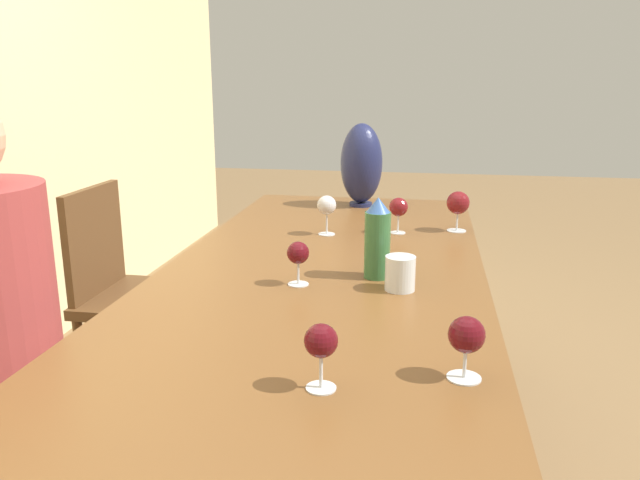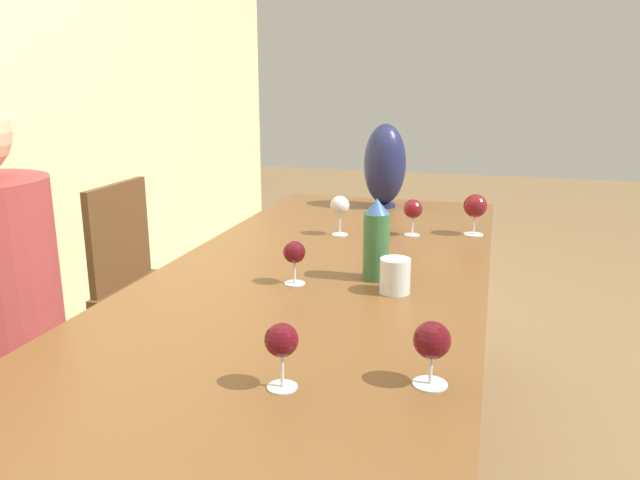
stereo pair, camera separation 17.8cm
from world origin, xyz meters
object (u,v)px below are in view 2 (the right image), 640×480
object	(u,v)px
water_tumbler	(395,276)
wine_glass_0	(282,342)
water_bottle	(376,241)
wine_glass_1	(432,342)
wine_glass_5	(475,207)
wine_glass_3	(413,210)
vase	(385,165)
wine_glass_2	(294,254)
chair_far	(152,283)
wine_glass_4	(340,207)

from	to	relation	value
water_tumbler	wine_glass_0	distance (m)	0.59
water_bottle	wine_glass_1	world-z (taller)	water_bottle
wine_glass_1	wine_glass_5	xyz separation A→B (m)	(1.18, -0.03, 0.02)
water_bottle	water_tumbler	xyz separation A→B (m)	(-0.10, -0.07, -0.07)
wine_glass_3	water_tumbler	bearing A→B (deg)	-176.67
vase	wine_glass_2	xyz separation A→B (m)	(-1.10, 0.05, -0.10)
wine_glass_2	wine_glass_5	bearing A→B (deg)	-33.00
chair_far	wine_glass_1	bearing A→B (deg)	-130.93
wine_glass_0	water_bottle	bearing A→B (deg)	-3.92
wine_glass_3	wine_glass_5	distance (m)	0.22
chair_far	wine_glass_2	bearing A→B (deg)	-125.68
vase	wine_glass_4	world-z (taller)	vase
water_bottle	wine_glass_0	xyz separation A→B (m)	(-0.67, 0.05, -0.02)
water_tumbler	vase	bearing A→B (deg)	11.48
water_bottle	wine_glass_0	bearing A→B (deg)	176.08
water_bottle	wine_glass_4	xyz separation A→B (m)	(0.46, 0.22, -0.01)
vase	wine_glass_3	distance (m)	0.51
vase	wine_glass_3	size ratio (longest dim) A/B	2.74
wine_glass_3	wine_glass_5	size ratio (longest dim) A/B	0.88
wine_glass_1	chair_far	bearing A→B (deg)	49.07
water_bottle	wine_glass_5	distance (m)	0.64
water_tumbler	wine_glass_5	distance (m)	0.72
wine_glass_2	wine_glass_4	xyz separation A→B (m)	(0.57, 0.01, 0.02)
wine_glass_1	chair_far	size ratio (longest dim) A/B	0.14
wine_glass_4	vase	bearing A→B (deg)	-7.06
wine_glass_0	wine_glass_2	size ratio (longest dim) A/B	1.04
wine_glass_1	wine_glass_2	distance (m)	0.64
water_tumbler	wine_glass_2	xyz separation A→B (m)	(-0.00, 0.28, 0.04)
wine_glass_0	wine_glass_2	world-z (taller)	wine_glass_0
vase	wine_glass_4	xyz separation A→B (m)	(-0.54, 0.07, -0.08)
wine_glass_5	wine_glass_2	bearing A→B (deg)	147.00
vase	wine_glass_5	distance (m)	0.57
wine_glass_3	wine_glass_5	bearing A→B (deg)	-72.27
vase	wine_glass_2	size ratio (longest dim) A/B	2.95
vase	wine_glass_3	xyz separation A→B (m)	(-0.47, -0.19, -0.09)
water_tumbler	wine_glass_5	xyz separation A→B (m)	(0.69, -0.18, 0.06)
chair_far	water_bottle	bearing A→B (deg)	-115.12
vase	wine_glass_4	bearing A→B (deg)	172.94
water_bottle	vase	world-z (taller)	vase
wine_glass_1	vase	bearing A→B (deg)	13.03
water_tumbler	wine_glass_0	size ratio (longest dim) A/B	0.74
vase	wine_glass_2	world-z (taller)	vase
water_bottle	chair_far	world-z (taller)	water_bottle
wine_glass_4	chair_far	bearing A→B (deg)	89.39
wine_glass_0	chair_far	size ratio (longest dim) A/B	0.14
wine_glass_4	wine_glass_5	bearing A→B (deg)	-74.14
wine_glass_3	chair_far	xyz separation A→B (m)	(-0.06, 1.04, -0.35)
wine_glass_4	wine_glass_2	bearing A→B (deg)	-178.75
wine_glass_2	wine_glass_5	size ratio (longest dim) A/B	0.82
water_bottle	wine_glass_2	world-z (taller)	water_bottle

